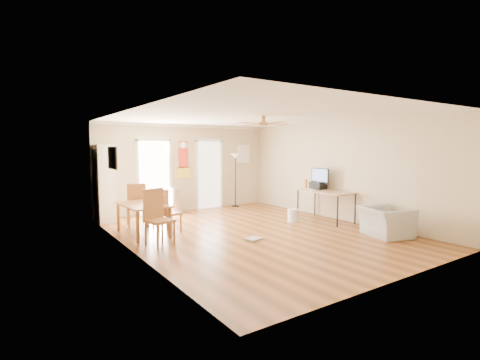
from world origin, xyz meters
TOP-DOWN VIEW (x-y plane):
  - floor at (0.00, 0.00)m, footprint 7.00×7.00m
  - ceiling at (0.00, 0.00)m, footprint 5.50×7.00m
  - wall_back at (0.00, 3.50)m, footprint 5.50×0.04m
  - wall_front at (0.00, -3.50)m, footprint 5.50×0.04m
  - wall_left at (-2.75, 0.00)m, footprint 0.04×7.00m
  - wall_right at (2.75, 0.00)m, footprint 0.04×7.00m
  - crown_molding at (0.00, 0.00)m, footprint 5.50×7.00m
  - kitchen_doorway at (-1.05, 3.48)m, footprint 0.90×0.10m
  - bathroom_doorway at (0.75, 3.48)m, footprint 0.80×0.10m
  - wall_decal at (-0.13, 3.48)m, footprint 0.46×0.03m
  - ac_grille at (2.05, 3.47)m, footprint 0.50×0.04m
  - framed_poster at (-2.73, 1.40)m, footprint 0.04×0.66m
  - ceiling_fan at (0.00, -0.30)m, footprint 1.24×1.24m
  - bookshelf at (-2.53, 3.19)m, footprint 0.58×0.96m
  - dining_table at (-2.15, 1.23)m, footprint 0.88×1.41m
  - dining_chair_right_a at (-1.60, 1.51)m, footprint 0.41×0.41m
  - dining_chair_right_b at (-1.60, 1.06)m, footprint 0.49×0.49m
  - dining_chair_near at (-2.16, 0.20)m, footprint 0.55×0.55m
  - dining_chair_far at (-2.00, 2.20)m, footprint 0.51×0.51m
  - trash_can at (-0.51, 3.20)m, footprint 0.36×0.36m
  - torchiere_lamp at (1.58, 3.23)m, footprint 0.36×0.36m
  - computer_desk at (2.33, 0.05)m, footprint 0.73×1.47m
  - imac at (2.47, 0.39)m, footprint 0.26×0.61m
  - keyboard at (2.20, 0.46)m, footprint 0.26×0.44m
  - printer at (2.45, 0.43)m, footprint 0.34×0.39m
  - orange_bottle at (2.30, 0.74)m, footprint 0.09×0.09m
  - wastebasket_a at (1.52, 0.40)m, footprint 0.31×0.31m
  - floor_cloth at (-0.41, -0.52)m, footprint 0.37×0.32m
  - armchair at (2.15, -1.84)m, footprint 1.09×1.18m

SIDE VIEW (x-z plane):
  - floor at x=0.00m, z-range 0.00..0.00m
  - floor_cloth at x=-0.41m, z-range 0.00..0.04m
  - wastebasket_a at x=1.52m, z-range 0.00..0.33m
  - armchair at x=2.15m, z-range 0.00..0.63m
  - dining_table at x=-2.15m, z-range 0.00..0.69m
  - trash_can at x=-0.51m, z-range 0.00..0.75m
  - computer_desk at x=2.33m, z-range 0.00..0.79m
  - dining_chair_right_a at x=-1.60m, z-range 0.00..0.96m
  - dining_chair_right_b at x=-1.60m, z-range 0.00..1.00m
  - dining_chair_far at x=-2.00m, z-range 0.00..1.05m
  - dining_chair_near at x=-2.16m, z-range 0.00..1.10m
  - keyboard at x=2.20m, z-range 0.79..0.80m
  - torchiere_lamp at x=1.58m, z-range 0.00..1.72m
  - printer at x=2.45m, z-range 0.79..0.98m
  - orange_bottle at x=2.30m, z-range 0.79..1.04m
  - bookshelf at x=-2.53m, z-range 0.00..2.00m
  - kitchen_doorway at x=-1.05m, z-range 0.00..2.10m
  - bathroom_doorway at x=0.75m, z-range 0.00..2.10m
  - imac at x=2.47m, z-range 0.79..1.36m
  - wall_back at x=0.00m, z-range 0.00..2.60m
  - wall_front at x=0.00m, z-range 0.00..2.60m
  - wall_left at x=-2.75m, z-range 0.00..2.60m
  - wall_right at x=2.75m, z-range 0.00..2.60m
  - wall_decal at x=-0.13m, z-range 1.00..2.10m
  - ac_grille at x=2.05m, z-range 1.40..2.00m
  - framed_poster at x=-2.73m, z-range 1.46..1.94m
  - ceiling_fan at x=0.00m, z-range 2.33..2.53m
  - crown_molding at x=0.00m, z-range 2.52..2.60m
  - ceiling at x=0.00m, z-range 2.60..2.60m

